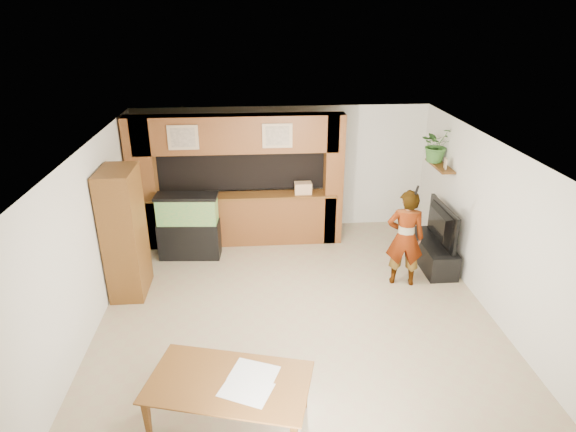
{
  "coord_description": "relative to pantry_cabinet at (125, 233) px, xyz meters",
  "views": [
    {
      "loc": [
        -0.61,
        -6.35,
        4.39
      ],
      "look_at": [
        -0.08,
        0.6,
        1.37
      ],
      "focal_mm": 30.0,
      "sensor_mm": 36.0,
      "label": 1
    }
  ],
  "objects": [
    {
      "name": "person",
      "position": [
        4.59,
        -0.09,
        -0.21
      ],
      "size": [
        0.7,
        0.53,
        1.71
      ],
      "primitive_type": "imported",
      "rotation": [
        0.0,
        0.0,
        2.93
      ],
      "color": "#957C51",
      "rests_on": "floor"
    },
    {
      "name": "wall_right",
      "position": [
        5.7,
        -0.79,
        0.23
      ],
      "size": [
        0.0,
        6.5,
        6.5
      ],
      "primitive_type": "plane",
      "rotation": [
        1.57,
        0.0,
        -1.57
      ],
      "color": "silver",
      "rests_on": "floor"
    },
    {
      "name": "counter_box",
      "position": [
        3.05,
        1.66,
        0.08
      ],
      "size": [
        0.33,
        0.22,
        0.22
      ],
      "primitive_type": "cube",
      "rotation": [
        0.0,
        0.0,
        -0.0
      ],
      "color": "tan",
      "rests_on": "partition"
    },
    {
      "name": "photo_frame",
      "position": [
        5.55,
        0.92,
        0.75
      ],
      "size": [
        0.06,
        0.15,
        0.2
      ],
      "primitive_type": "cube",
      "rotation": [
        0.0,
        0.0,
        -0.18
      ],
      "color": "tan",
      "rests_on": "wall_shelf"
    },
    {
      "name": "partition",
      "position": [
        1.75,
        1.84,
        0.24
      ],
      "size": [
        4.2,
        0.99,
        2.6
      ],
      "color": "brown",
      "rests_on": "floor"
    },
    {
      "name": "microphone",
      "position": [
        4.64,
        -0.25,
        0.7
      ],
      "size": [
        0.04,
        0.11,
        0.17
      ],
      "primitive_type": "cylinder",
      "rotation": [
        0.44,
        0.0,
        0.0
      ],
      "color": "black",
      "rests_on": "person"
    },
    {
      "name": "wall_clock",
      "position": [
        -0.27,
        0.21,
        0.83
      ],
      "size": [
        0.05,
        0.25,
        0.25
      ],
      "color": "black",
      "rests_on": "wall_left"
    },
    {
      "name": "wall_back",
      "position": [
        2.7,
        2.46,
        0.23
      ],
      "size": [
        6.0,
        0.0,
        6.0
      ],
      "primitive_type": "plane",
      "rotation": [
        1.57,
        0.0,
        0.0
      ],
      "color": "silver",
      "rests_on": "floor"
    },
    {
      "name": "ceiling",
      "position": [
        2.7,
        -0.79,
        1.53
      ],
      "size": [
        6.5,
        6.5,
        0.0
      ],
      "primitive_type": "plane",
      "color": "white",
      "rests_on": "wall_back"
    },
    {
      "name": "wall_shelf",
      "position": [
        5.55,
        1.16,
        0.63
      ],
      "size": [
        0.25,
        0.9,
        0.04
      ],
      "primitive_type": "cube",
      "color": "brown",
      "rests_on": "wall_right"
    },
    {
      "name": "newspaper_a",
      "position": [
        1.94,
        -3.14,
        -0.44
      ],
      "size": [
        0.64,
        0.57,
        0.01
      ],
      "primitive_type": "cube",
      "rotation": [
        0.0,
        0.0,
        -0.43
      ],
      "color": "silver",
      "rests_on": "dining_table"
    },
    {
      "name": "wall_left",
      "position": [
        -0.3,
        -0.79,
        0.23
      ],
      "size": [
        0.0,
        6.5,
        6.5
      ],
      "primitive_type": "plane",
      "rotation": [
        1.57,
        0.0,
        1.57
      ],
      "color": "silver",
      "rests_on": "floor"
    },
    {
      "name": "tv_stand",
      "position": [
        5.35,
        0.51,
        -0.84
      ],
      "size": [
        0.51,
        1.39,
        0.46
      ],
      "primitive_type": "cube",
      "color": "black",
      "rests_on": "floor"
    },
    {
      "name": "aquarium",
      "position": [
        0.85,
        1.16,
        -0.45
      ],
      "size": [
        1.13,
        0.43,
        1.26
      ],
      "rotation": [
        0.0,
        0.0,
        -0.07
      ],
      "color": "black",
      "rests_on": "floor"
    },
    {
      "name": "trash_can",
      "position": [
        -0.02,
        0.01,
        -0.77
      ],
      "size": [
        0.32,
        0.32,
        0.59
      ],
      "primitive_type": "cylinder",
      "color": "#B2B2B7",
      "rests_on": "floor"
    },
    {
      "name": "floor",
      "position": [
        2.7,
        -0.79,
        -1.07
      ],
      "size": [
        6.5,
        6.5,
        0.0
      ],
      "primitive_type": "plane",
      "color": "tan",
      "rests_on": "ground"
    },
    {
      "name": "pantry_cabinet",
      "position": [
        0.0,
        0.0,
        0.0
      ],
      "size": [
        0.53,
        0.87,
        2.14
      ],
      "primitive_type": "cube",
      "color": "brown",
      "rests_on": "floor"
    },
    {
      "name": "newspaper_b",
      "position": [
        2.03,
        -2.89,
        -0.44
      ],
      "size": [
        0.61,
        0.54,
        0.01
      ],
      "primitive_type": "cube",
      "rotation": [
        0.0,
        0.0,
        -0.39
      ],
      "color": "silver",
      "rests_on": "dining_table"
    },
    {
      "name": "potted_plant",
      "position": [
        5.52,
        1.37,
        0.98
      ],
      "size": [
        0.75,
        0.71,
        0.66
      ],
      "primitive_type": "imported",
      "rotation": [
        0.0,
        0.0,
        0.4
      ],
      "color": "#366B2A",
      "rests_on": "wall_shelf"
    },
    {
      "name": "dining_table",
      "position": [
        1.74,
        -3.02,
        -0.76
      ],
      "size": [
        1.97,
        1.41,
        0.62
      ],
      "primitive_type": "imported",
      "rotation": [
        0.0,
        0.0,
        -0.26
      ],
      "color": "brown",
      "rests_on": "floor"
    },
    {
      "name": "television",
      "position": [
        5.35,
        0.51,
        -0.25
      ],
      "size": [
        0.17,
        1.22,
        0.7
      ],
      "primitive_type": "imported",
      "rotation": [
        0.0,
        0.0,
        1.58
      ],
      "color": "black",
      "rests_on": "tv_stand"
    }
  ]
}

